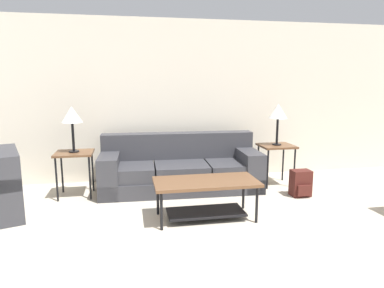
# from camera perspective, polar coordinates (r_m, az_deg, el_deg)

# --- Properties ---
(wall_back) EXTENTS (9.15, 0.06, 2.60)m
(wall_back) POSITION_cam_1_polar(r_m,az_deg,el_deg) (5.69, -2.21, 7.22)
(wall_back) COLOR silver
(wall_back) RESTS_ON ground_plane
(couch) EXTENTS (2.39, 0.98, 0.82)m
(couch) POSITION_cam_1_polar(r_m,az_deg,el_deg) (5.21, -1.97, -4.27)
(couch) COLOR #38383D
(couch) RESTS_ON ground_plane
(coffee_table) EXTENTS (1.21, 0.58, 0.47)m
(coffee_table) POSITION_cam_1_polar(r_m,az_deg,el_deg) (4.06, 2.31, -7.74)
(coffee_table) COLOR brown
(coffee_table) RESTS_ON ground_plane
(side_table_left) EXTENTS (0.51, 0.47, 0.64)m
(side_table_left) POSITION_cam_1_polar(r_m,az_deg,el_deg) (5.08, -19.01, -2.09)
(side_table_left) COLOR brown
(side_table_left) RESTS_ON ground_plane
(side_table_right) EXTENTS (0.51, 0.47, 0.64)m
(side_table_right) POSITION_cam_1_polar(r_m,az_deg,el_deg) (5.50, 13.89, -0.90)
(side_table_right) COLOR brown
(side_table_right) RESTS_ON ground_plane
(table_lamp_left) EXTENTS (0.28, 0.28, 0.64)m
(table_lamp_left) POSITION_cam_1_polar(r_m,az_deg,el_deg) (4.99, -19.40, 4.45)
(table_lamp_left) COLOR black
(table_lamp_left) RESTS_ON side_table_left
(table_lamp_right) EXTENTS (0.28, 0.28, 0.64)m
(table_lamp_right) POSITION_cam_1_polar(r_m,az_deg,el_deg) (5.42, 14.15, 5.14)
(table_lamp_right) COLOR black
(table_lamp_right) RESTS_ON side_table_right
(backpack) EXTENTS (0.27, 0.27, 0.37)m
(backpack) POSITION_cam_1_polar(r_m,az_deg,el_deg) (5.13, 17.67, -6.29)
(backpack) COLOR #4C1E19
(backpack) RESTS_ON ground_plane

